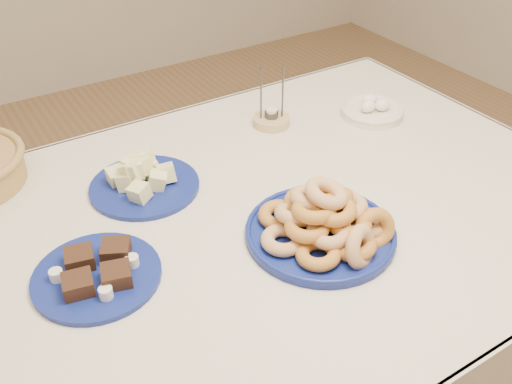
{
  "coord_description": "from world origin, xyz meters",
  "views": [
    {
      "loc": [
        -0.52,
        -0.87,
        1.55
      ],
      "look_at": [
        0.0,
        -0.05,
        0.85
      ],
      "focal_mm": 40.0,
      "sensor_mm": 36.0,
      "label": 1
    }
  ],
  "objects_px": {
    "donut_platter": "(324,223)",
    "melon_plate": "(142,179)",
    "dining_table": "(245,252)",
    "candle_holder": "(271,119)",
    "egg_bowl": "(372,110)",
    "brownie_plate": "(97,273)"
  },
  "relations": [
    {
      "from": "donut_platter",
      "to": "egg_bowl",
      "type": "distance_m",
      "value": 0.58
    },
    {
      "from": "dining_table",
      "to": "donut_platter",
      "type": "relative_size",
      "value": 4.3
    },
    {
      "from": "dining_table",
      "to": "egg_bowl",
      "type": "height_order",
      "value": "egg_bowl"
    },
    {
      "from": "candle_holder",
      "to": "egg_bowl",
      "type": "relative_size",
      "value": 0.87
    },
    {
      "from": "brownie_plate",
      "to": "egg_bowl",
      "type": "height_order",
      "value": "egg_bowl"
    },
    {
      "from": "brownie_plate",
      "to": "candle_holder",
      "type": "xyz_separation_m",
      "value": [
        0.63,
        0.34,
        0.0
      ]
    },
    {
      "from": "donut_platter",
      "to": "brownie_plate",
      "type": "distance_m",
      "value": 0.47
    },
    {
      "from": "donut_platter",
      "to": "egg_bowl",
      "type": "xyz_separation_m",
      "value": [
        0.46,
        0.36,
        -0.02
      ]
    },
    {
      "from": "donut_platter",
      "to": "candle_holder",
      "type": "bearing_deg",
      "value": 69.15
    },
    {
      "from": "dining_table",
      "to": "donut_platter",
      "type": "xyz_separation_m",
      "value": [
        0.11,
        -0.15,
        0.15
      ]
    },
    {
      "from": "candle_holder",
      "to": "brownie_plate",
      "type": "bearing_deg",
      "value": -151.98
    },
    {
      "from": "donut_platter",
      "to": "candle_holder",
      "type": "height_order",
      "value": "candle_holder"
    },
    {
      "from": "dining_table",
      "to": "candle_holder",
      "type": "xyz_separation_m",
      "value": [
        0.29,
        0.32,
        0.12
      ]
    },
    {
      "from": "donut_platter",
      "to": "melon_plate",
      "type": "height_order",
      "value": "donut_platter"
    },
    {
      "from": "dining_table",
      "to": "candle_holder",
      "type": "relative_size",
      "value": 9.66
    },
    {
      "from": "donut_platter",
      "to": "egg_bowl",
      "type": "bearing_deg",
      "value": 38.2
    },
    {
      "from": "dining_table",
      "to": "brownie_plate",
      "type": "relative_size",
      "value": 6.29
    },
    {
      "from": "dining_table",
      "to": "egg_bowl",
      "type": "relative_size",
      "value": 8.42
    },
    {
      "from": "brownie_plate",
      "to": "melon_plate",
      "type": "bearing_deg",
      "value": 50.38
    },
    {
      "from": "dining_table",
      "to": "melon_plate",
      "type": "height_order",
      "value": "melon_plate"
    },
    {
      "from": "donut_platter",
      "to": "dining_table",
      "type": "bearing_deg",
      "value": 125.04
    },
    {
      "from": "dining_table",
      "to": "candle_holder",
      "type": "distance_m",
      "value": 0.45
    }
  ]
}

